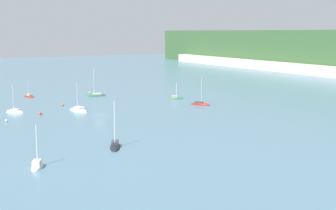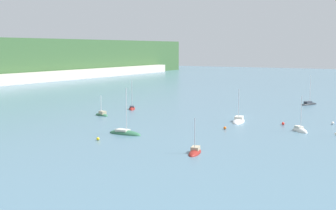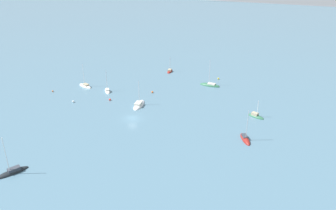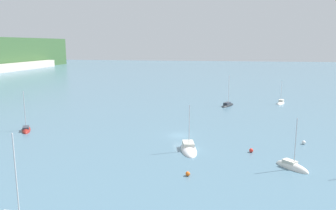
{
  "view_description": "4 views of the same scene",
  "coord_description": "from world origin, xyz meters",
  "px_view_note": "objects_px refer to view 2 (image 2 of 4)",
  "views": [
    {
      "loc": [
        116.37,
        -42.41,
        21.99
      ],
      "look_at": [
        12.92,
        13.77,
        3.5
      ],
      "focal_mm": 50.0,
      "sensor_mm": 36.0,
      "label": 1
    },
    {
      "loc": [
        -114.9,
        -43.6,
        17.89
      ],
      "look_at": [
        -15.92,
        12.9,
        3.92
      ],
      "focal_mm": 50.0,
      "sensor_mm": 36.0,
      "label": 2
    },
    {
      "loc": [
        73.47,
        46.91,
        42.85
      ],
      "look_at": [
        -6.41,
        8.67,
        3.39
      ],
      "focal_mm": 35.0,
      "sensor_mm": 36.0,
      "label": 3
    },
    {
      "loc": [
        -63.65,
        -9.05,
        18.3
      ],
      "look_at": [
        14.36,
        4.98,
        3.5
      ],
      "focal_mm": 35.0,
      "sensor_mm": 36.0,
      "label": 4
    }
  ],
  "objects_px": {
    "sailboat_5": "(132,109)",
    "mooring_buoy_3": "(225,128)",
    "sailboat_6": "(102,115)",
    "sailboat_7": "(125,134)",
    "sailboat_3": "(300,131)",
    "mooring_buoy_0": "(283,124)",
    "sailboat_2": "(239,121)",
    "sailboat_0": "(195,153)",
    "mooring_buoy_4": "(98,139)",
    "mooring_buoy_2": "(333,123)",
    "sailboat_4": "(309,104)"
  },
  "relations": [
    {
      "from": "sailboat_5",
      "to": "mooring_buoy_3",
      "type": "bearing_deg",
      "value": -147.47
    },
    {
      "from": "sailboat_6",
      "to": "sailboat_7",
      "type": "xyz_separation_m",
      "value": [
        -19.22,
        -20.91,
        -0.06
      ]
    },
    {
      "from": "sailboat_3",
      "to": "mooring_buoy_0",
      "type": "distance_m",
      "value": 8.46
    },
    {
      "from": "sailboat_7",
      "to": "mooring_buoy_0",
      "type": "xyz_separation_m",
      "value": [
        27.77,
        -25.4,
        0.27
      ]
    },
    {
      "from": "sailboat_2",
      "to": "sailboat_7",
      "type": "distance_m",
      "value": 30.78
    },
    {
      "from": "sailboat_0",
      "to": "sailboat_2",
      "type": "bearing_deg",
      "value": 174.57
    },
    {
      "from": "sailboat_2",
      "to": "mooring_buoy_4",
      "type": "xyz_separation_m",
      "value": [
        -35.12,
        15.41,
        0.2
      ]
    },
    {
      "from": "sailboat_6",
      "to": "mooring_buoy_2",
      "type": "distance_m",
      "value": 58.2
    },
    {
      "from": "sailboat_2",
      "to": "sailboat_5",
      "type": "height_order",
      "value": "sailboat_5"
    },
    {
      "from": "sailboat_7",
      "to": "mooring_buoy_0",
      "type": "bearing_deg",
      "value": 47.89
    },
    {
      "from": "sailboat_2",
      "to": "sailboat_6",
      "type": "height_order",
      "value": "sailboat_2"
    },
    {
      "from": "sailboat_0",
      "to": "sailboat_5",
      "type": "height_order",
      "value": "sailboat_5"
    },
    {
      "from": "sailboat_2",
      "to": "sailboat_5",
      "type": "relative_size",
      "value": 0.96
    },
    {
      "from": "sailboat_5",
      "to": "mooring_buoy_3",
      "type": "distance_m",
      "value": 41.43
    },
    {
      "from": "sailboat_4",
      "to": "mooring_buoy_4",
      "type": "height_order",
      "value": "sailboat_4"
    },
    {
      "from": "sailboat_4",
      "to": "sailboat_7",
      "type": "height_order",
      "value": "sailboat_7"
    },
    {
      "from": "sailboat_7",
      "to": "mooring_buoy_4",
      "type": "distance_m",
      "value": 8.1
    },
    {
      "from": "mooring_buoy_0",
      "to": "mooring_buoy_4",
      "type": "relative_size",
      "value": 1.13
    },
    {
      "from": "sailboat_4",
      "to": "mooring_buoy_4",
      "type": "distance_m",
      "value": 81.74
    },
    {
      "from": "sailboat_5",
      "to": "mooring_buoy_3",
      "type": "xyz_separation_m",
      "value": [
        -18.35,
        -37.14,
        0.24
      ]
    },
    {
      "from": "sailboat_0",
      "to": "mooring_buoy_0",
      "type": "distance_m",
      "value": 36.78
    },
    {
      "from": "sailboat_3",
      "to": "mooring_buoy_4",
      "type": "distance_m",
      "value": 43.19
    },
    {
      "from": "sailboat_0",
      "to": "mooring_buoy_3",
      "type": "height_order",
      "value": "sailboat_0"
    },
    {
      "from": "sailboat_5",
      "to": "mooring_buoy_2",
      "type": "bearing_deg",
      "value": -120.92
    },
    {
      "from": "sailboat_6",
      "to": "mooring_buoy_4",
      "type": "relative_size",
      "value": 9.71
    },
    {
      "from": "sailboat_4",
      "to": "sailboat_5",
      "type": "distance_m",
      "value": 56.21
    },
    {
      "from": "mooring_buoy_4",
      "to": "sailboat_5",
      "type": "bearing_deg",
      "value": 26.01
    },
    {
      "from": "sailboat_7",
      "to": "mooring_buoy_0",
      "type": "height_order",
      "value": "sailboat_7"
    },
    {
      "from": "mooring_buoy_2",
      "to": "mooring_buoy_4",
      "type": "distance_m",
      "value": 55.59
    },
    {
      "from": "sailboat_5",
      "to": "sailboat_7",
      "type": "relative_size",
      "value": 0.88
    },
    {
      "from": "sailboat_5",
      "to": "sailboat_4",
      "type": "bearing_deg",
      "value": -80.53
    },
    {
      "from": "sailboat_2",
      "to": "mooring_buoy_3",
      "type": "relative_size",
      "value": 13.77
    },
    {
      "from": "sailboat_5",
      "to": "sailboat_6",
      "type": "relative_size",
      "value": 1.56
    },
    {
      "from": "sailboat_4",
      "to": "mooring_buoy_3",
      "type": "relative_size",
      "value": 15.15
    },
    {
      "from": "sailboat_2",
      "to": "mooring_buoy_0",
      "type": "height_order",
      "value": "sailboat_2"
    },
    {
      "from": "sailboat_6",
      "to": "sailboat_7",
      "type": "distance_m",
      "value": 28.4
    },
    {
      "from": "sailboat_3",
      "to": "sailboat_6",
      "type": "relative_size",
      "value": 1.45
    },
    {
      "from": "sailboat_0",
      "to": "sailboat_2",
      "type": "distance_m",
      "value": 36.24
    },
    {
      "from": "sailboat_0",
      "to": "mooring_buoy_3",
      "type": "distance_m",
      "value": 24.81
    },
    {
      "from": "mooring_buoy_0",
      "to": "sailboat_6",
      "type": "bearing_deg",
      "value": 100.45
    },
    {
      "from": "sailboat_5",
      "to": "sailboat_2",
      "type": "bearing_deg",
      "value": -132.12
    },
    {
      "from": "sailboat_3",
      "to": "sailboat_7",
      "type": "relative_size",
      "value": 0.81
    },
    {
      "from": "sailboat_0",
      "to": "sailboat_3",
      "type": "height_order",
      "value": "sailboat_3"
    },
    {
      "from": "sailboat_2",
      "to": "mooring_buoy_4",
      "type": "bearing_deg",
      "value": -36.68
    },
    {
      "from": "sailboat_4",
      "to": "sailboat_7",
      "type": "bearing_deg",
      "value": -173.53
    },
    {
      "from": "sailboat_4",
      "to": "mooring_buoy_3",
      "type": "bearing_deg",
      "value": -162.39
    },
    {
      "from": "sailboat_3",
      "to": "mooring_buoy_3",
      "type": "bearing_deg",
      "value": -112.19
    },
    {
      "from": "sailboat_4",
      "to": "sailboat_5",
      "type": "bearing_deg",
      "value": 153.97
    },
    {
      "from": "mooring_buoy_2",
      "to": "mooring_buoy_4",
      "type": "xyz_separation_m",
      "value": [
        -42.32,
        36.04,
        -0.04
      ]
    },
    {
      "from": "sailboat_7",
      "to": "mooring_buoy_0",
      "type": "relative_size",
      "value": 15.31
    }
  ]
}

